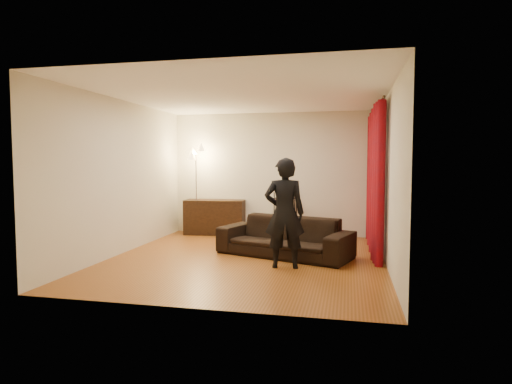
% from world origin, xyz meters
% --- Properties ---
extents(floor, '(5.00, 5.00, 0.00)m').
position_xyz_m(floor, '(0.00, 0.00, 0.00)').
color(floor, brown).
rests_on(floor, ground).
extents(ceiling, '(5.00, 5.00, 0.00)m').
position_xyz_m(ceiling, '(0.00, 0.00, 2.70)').
color(ceiling, white).
rests_on(ceiling, ground).
extents(wall_back, '(5.00, 0.00, 5.00)m').
position_xyz_m(wall_back, '(0.00, 2.50, 1.35)').
color(wall_back, beige).
rests_on(wall_back, ground).
extents(wall_front, '(5.00, 0.00, 5.00)m').
position_xyz_m(wall_front, '(0.00, -2.50, 1.35)').
color(wall_front, beige).
rests_on(wall_front, ground).
extents(wall_left, '(0.00, 5.00, 5.00)m').
position_xyz_m(wall_left, '(-2.25, 0.00, 1.35)').
color(wall_left, beige).
rests_on(wall_left, ground).
extents(wall_right, '(0.00, 5.00, 5.00)m').
position_xyz_m(wall_right, '(2.25, 0.00, 1.35)').
color(wall_right, beige).
rests_on(wall_right, ground).
extents(curtain_rod, '(0.04, 2.65, 0.04)m').
position_xyz_m(curtain_rod, '(2.15, 1.12, 2.58)').
color(curtain_rod, black).
rests_on(curtain_rod, wall_right).
extents(curtain, '(0.22, 2.65, 2.55)m').
position_xyz_m(curtain, '(2.13, 1.12, 1.28)').
color(curtain, maroon).
rests_on(curtain, ground).
extents(sofa, '(2.44, 1.57, 0.67)m').
position_xyz_m(sofa, '(0.59, 0.36, 0.33)').
color(sofa, black).
rests_on(sofa, ground).
extents(person, '(0.67, 0.50, 1.68)m').
position_xyz_m(person, '(0.71, -0.46, 0.84)').
color(person, black).
rests_on(person, ground).
extents(media_cabinet, '(1.36, 0.60, 0.77)m').
position_xyz_m(media_cabinet, '(-1.26, 2.23, 0.39)').
color(media_cabinet, black).
rests_on(media_cabinet, ground).
extents(storage_boxes, '(0.37, 0.32, 0.26)m').
position_xyz_m(storage_boxes, '(-0.57, 2.31, 0.13)').
color(storage_boxes, white).
rests_on(storage_boxes, ground).
extents(wire_shelf, '(0.46, 0.34, 0.97)m').
position_xyz_m(wire_shelf, '(0.33, 2.26, 0.48)').
color(wire_shelf, black).
rests_on(wire_shelf, ground).
extents(floor_lamp, '(0.41, 0.41, 1.96)m').
position_xyz_m(floor_lamp, '(-1.65, 2.11, 0.98)').
color(floor_lamp, silver).
rests_on(floor_lamp, ground).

